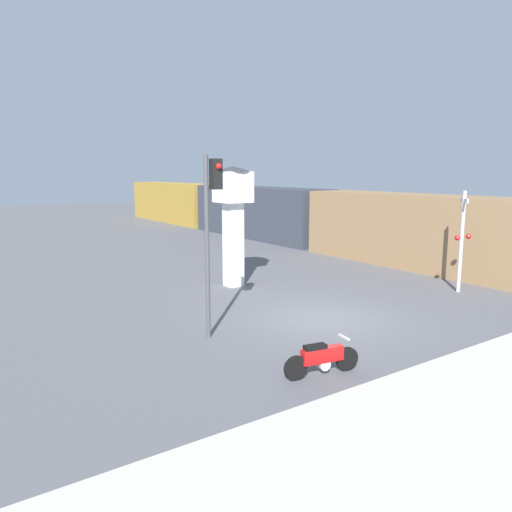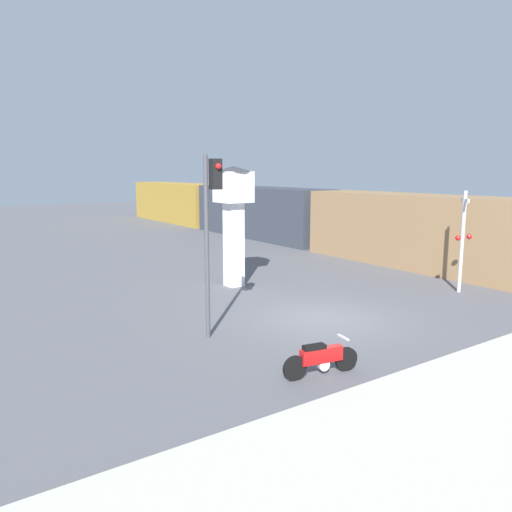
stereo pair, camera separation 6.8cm
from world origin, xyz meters
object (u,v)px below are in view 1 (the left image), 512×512
(motorcycle, at_px, (322,358))
(freight_train, at_px, (259,212))
(traffic_light, at_px, (211,215))
(clock_tower, at_px, (233,207))
(railroad_crossing_signal, at_px, (462,237))

(motorcycle, bearing_deg, freight_train, 68.90)
(traffic_light, bearing_deg, clock_tower, 52.42)
(clock_tower, height_order, traffic_light, traffic_light)
(motorcycle, distance_m, freight_train, 23.66)
(freight_train, bearing_deg, clock_tower, -129.06)
(freight_train, xyz_separation_m, traffic_light, (-13.11, -16.40, 1.65))
(motorcycle, relative_size, railroad_crossing_signal, 0.49)
(traffic_light, relative_size, railroad_crossing_signal, 1.30)
(clock_tower, distance_m, freight_train, 14.94)
(clock_tower, xyz_separation_m, traffic_light, (-3.74, -4.85, 0.23))
(clock_tower, xyz_separation_m, freight_train, (9.37, 11.54, -1.42))
(clock_tower, height_order, freight_train, clock_tower)
(railroad_crossing_signal, bearing_deg, motorcycle, -163.21)
(freight_train, height_order, railroad_crossing_signal, railroad_crossing_signal)
(clock_tower, bearing_deg, motorcycle, -109.74)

